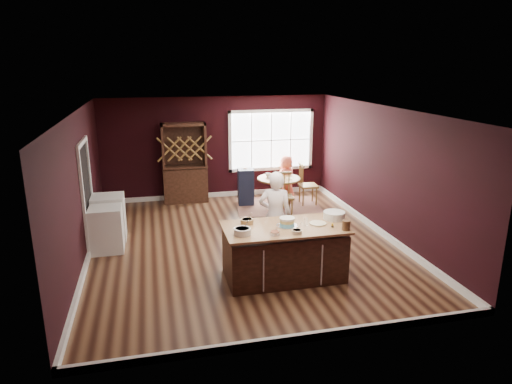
% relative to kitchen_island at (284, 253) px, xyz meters
% --- Properties ---
extents(room_shell, '(7.00, 7.00, 7.00)m').
position_rel_kitchen_island_xyz_m(room_shell, '(-0.37, 1.60, 0.91)').
color(room_shell, brown).
rests_on(room_shell, ground).
extents(window, '(2.36, 0.10, 1.66)m').
position_rel_kitchen_island_xyz_m(window, '(1.13, 5.07, 1.06)').
color(window, white).
rests_on(window, room_shell).
extents(doorway, '(0.08, 1.26, 2.13)m').
position_rel_kitchen_island_xyz_m(doorway, '(-3.34, 2.20, 0.59)').
color(doorway, white).
rests_on(doorway, room_shell).
extents(kitchen_island, '(2.04, 1.07, 0.92)m').
position_rel_kitchen_island_xyz_m(kitchen_island, '(0.00, 0.00, 0.00)').
color(kitchen_island, black).
rests_on(kitchen_island, ground).
extents(dining_table, '(1.08, 1.08, 0.75)m').
position_rel_kitchen_island_xyz_m(dining_table, '(1.01, 3.85, 0.10)').
color(dining_table, olive).
rests_on(dining_table, ground).
extents(baker, '(0.70, 0.56, 1.67)m').
position_rel_kitchen_island_xyz_m(baker, '(0.06, 0.80, 0.40)').
color(baker, white).
rests_on(baker, ground).
extents(layer_cake, '(0.36, 0.36, 0.15)m').
position_rel_kitchen_island_xyz_m(layer_cake, '(0.05, 0.02, 0.55)').
color(layer_cake, white).
rests_on(layer_cake, kitchen_island).
extents(bowl_blue, '(0.27, 0.27, 0.11)m').
position_rel_kitchen_island_xyz_m(bowl_blue, '(-0.75, -0.20, 0.53)').
color(bowl_blue, silver).
rests_on(bowl_blue, kitchen_island).
extents(bowl_yellow, '(0.22, 0.22, 0.08)m').
position_rel_kitchen_island_xyz_m(bowl_yellow, '(-0.58, 0.28, 0.52)').
color(bowl_yellow, brown).
rests_on(bowl_yellow, kitchen_island).
extents(bowl_pink, '(0.16, 0.16, 0.06)m').
position_rel_kitchen_island_xyz_m(bowl_pink, '(-0.26, -0.33, 0.51)').
color(bowl_pink, silver).
rests_on(bowl_pink, kitchen_island).
extents(bowl_olive, '(0.17, 0.17, 0.06)m').
position_rel_kitchen_island_xyz_m(bowl_olive, '(0.10, -0.35, 0.51)').
color(bowl_olive, silver).
rests_on(bowl_olive, kitchen_island).
extents(drinking_glass, '(0.07, 0.07, 0.13)m').
position_rel_kitchen_island_xyz_m(drinking_glass, '(0.36, -0.03, 0.55)').
color(drinking_glass, white).
rests_on(drinking_glass, kitchen_island).
extents(dinner_plate, '(0.28, 0.28, 0.02)m').
position_rel_kitchen_island_xyz_m(dinner_plate, '(0.59, -0.01, 0.49)').
color(dinner_plate, beige).
rests_on(dinner_plate, kitchen_island).
extents(white_tub, '(0.38, 0.38, 0.13)m').
position_rel_kitchen_island_xyz_m(white_tub, '(0.95, 0.18, 0.55)').
color(white_tub, silver).
rests_on(white_tub, kitchen_island).
extents(stoneware_crock, '(0.14, 0.14, 0.16)m').
position_rel_kitchen_island_xyz_m(stoneware_crock, '(0.93, -0.38, 0.56)').
color(stoneware_crock, brown).
rests_on(stoneware_crock, kitchen_island).
extents(toy_figurine, '(0.04, 0.04, 0.07)m').
position_rel_kitchen_island_xyz_m(toy_figurine, '(0.76, -0.22, 0.52)').
color(toy_figurine, gold).
rests_on(toy_figurine, kitchen_island).
extents(rug, '(2.30, 1.90, 0.01)m').
position_rel_kitchen_island_xyz_m(rug, '(1.01, 3.85, -0.43)').
color(rug, brown).
rests_on(rug, ground).
extents(chair_east, '(0.46, 0.48, 1.09)m').
position_rel_kitchen_island_xyz_m(chair_east, '(1.80, 3.87, 0.11)').
color(chair_east, brown).
rests_on(chair_east, ground).
extents(chair_south, '(0.49, 0.47, 1.06)m').
position_rel_kitchen_island_xyz_m(chair_south, '(0.91, 3.08, 0.09)').
color(chair_south, brown).
rests_on(chair_south, ground).
extents(chair_north, '(0.48, 0.47, 0.92)m').
position_rel_kitchen_island_xyz_m(chair_north, '(1.31, 4.67, 0.02)').
color(chair_north, brown).
rests_on(chair_north, ground).
extents(seated_woman, '(0.71, 0.66, 1.22)m').
position_rel_kitchen_island_xyz_m(seated_woman, '(1.34, 4.27, 0.17)').
color(seated_woman, '#EE634E').
rests_on(seated_woman, ground).
extents(high_chair, '(0.43, 0.43, 0.97)m').
position_rel_kitchen_island_xyz_m(high_chair, '(0.23, 4.23, 0.05)').
color(high_chair, black).
rests_on(high_chair, ground).
extents(toddler, '(0.18, 0.14, 0.26)m').
position_rel_kitchen_island_xyz_m(toddler, '(0.26, 4.20, 0.37)').
color(toddler, '#8CA5BF').
rests_on(toddler, high_chair).
extents(table_plate, '(0.19, 0.19, 0.01)m').
position_rel_kitchen_island_xyz_m(table_plate, '(1.24, 3.73, 0.32)').
color(table_plate, beige).
rests_on(table_plate, dining_table).
extents(table_cup, '(0.16, 0.16, 0.10)m').
position_rel_kitchen_island_xyz_m(table_cup, '(0.77, 3.99, 0.36)').
color(table_cup, white).
rests_on(table_cup, dining_table).
extents(hutch, '(1.13, 0.47, 2.07)m').
position_rel_kitchen_island_xyz_m(hutch, '(-1.25, 4.82, 0.59)').
color(hutch, '#391B0F').
rests_on(hutch, ground).
extents(washer, '(0.61, 0.59, 0.88)m').
position_rel_kitchen_island_xyz_m(washer, '(-3.01, 1.88, 0.00)').
color(washer, white).
rests_on(washer, ground).
extents(dryer, '(0.64, 0.62, 0.93)m').
position_rel_kitchen_island_xyz_m(dryer, '(-3.01, 2.52, 0.03)').
color(dryer, white).
rests_on(dryer, ground).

